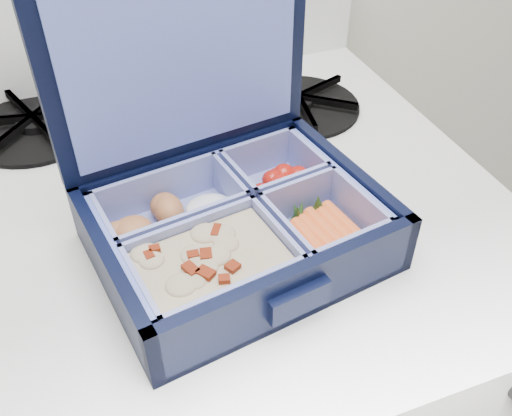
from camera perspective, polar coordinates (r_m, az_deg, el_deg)
name	(u,v)px	position (r m, az deg, el deg)	size (l,w,h in m)	color
stove	(216,412)	(0.98, -4.02, -19.67)	(0.62, 0.62, 0.93)	white
bento_box	(238,228)	(0.52, -1.83, -1.97)	(0.25, 0.20, 0.06)	black
burner_grate	(298,100)	(0.75, 4.26, 10.71)	(0.16, 0.16, 0.02)	black
burner_grate_rear	(34,123)	(0.75, -21.29, 7.89)	(0.16, 0.16, 0.02)	black
fork	(199,150)	(0.67, -5.74, 5.79)	(0.02, 0.17, 0.01)	silver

